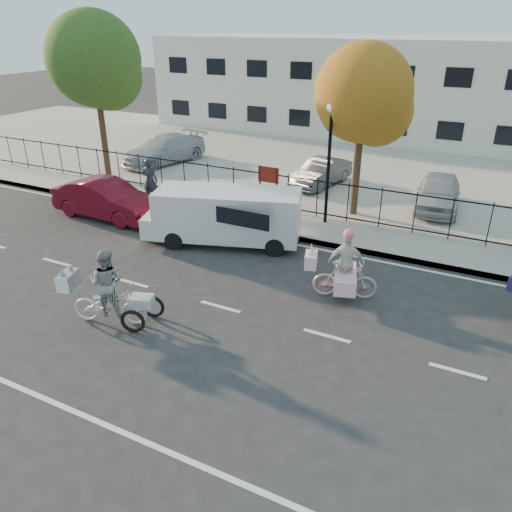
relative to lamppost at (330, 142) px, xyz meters
The scene contains 19 objects.
ground 7.50m from the lamppost, 94.21° to the right, with size 120.00×120.00×0.00m, color #333334.
road_markings 7.49m from the lamppost, 94.21° to the right, with size 60.00×9.52×0.01m, color silver, non-canonical shape.
curb 3.54m from the lamppost, 105.95° to the right, with size 60.00×0.10×0.15m, color #A8A399.
sidewalk 3.16m from the lamppost, 125.54° to the right, with size 60.00×2.20×0.15m, color #A8A399.
parking_lot 8.76m from the lamppost, 93.49° to the left, with size 60.00×15.60×0.15m, color #A8A399.
iron_fence 2.30m from the lamppost, 141.34° to the left, with size 58.00×0.06×1.50m, color black, non-canonical shape.
building 18.21m from the lamppost, 91.57° to the left, with size 34.00×10.00×6.00m, color silver.
lamppost is the anchor object (origin of this frame).
street_sign 2.90m from the lamppost, behind, with size 0.85×0.06×1.80m.
zebra_trike 9.34m from the lamppost, 106.53° to the right, with size 2.33×1.47×2.01m.
unicorn_bike 5.80m from the lamppost, 65.02° to the right, with size 2.06×1.48×2.03m.
white_van 4.43m from the lamppost, 129.82° to the right, with size 5.64×3.16×1.86m.
red_sedan 8.68m from the lamppost, 159.29° to the right, with size 1.54×4.42×1.46m, color #5A0A18.
pedestrian 7.53m from the lamppost, behind, with size 0.66×0.44×1.82m, color black.
lot_car_a 11.55m from the lamppost, 157.54° to the left, with size 1.96×4.83×1.40m, color #B9BBC1.
lot_car_c 5.17m from the lamppost, 112.20° to the left, with size 1.25×3.58×1.18m, color #47484E.
lot_car_d 5.35m from the lamppost, 44.74° to the left, with size 1.60×3.97×1.35m, color #AAACB2.
tree_west 11.29m from the lamppost, behind, with size 4.07×4.07×7.46m.
tree_mid 2.13m from the lamppost, 61.58° to the left, with size 3.51×3.47×6.36m.
Camera 1 is at (6.03, -9.79, 6.93)m, focal length 35.00 mm.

